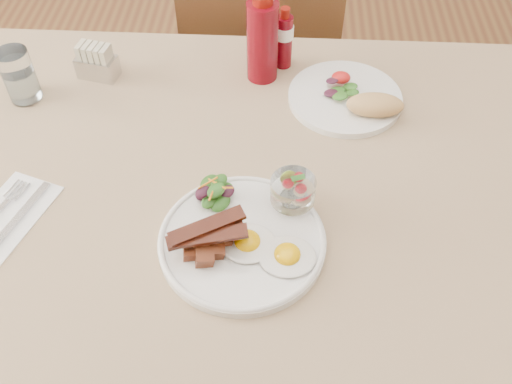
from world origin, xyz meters
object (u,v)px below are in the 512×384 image
object	(u,v)px
fruit_cup	(293,190)
second_plate	(352,98)
table	(246,203)
ketchup_bottle	(262,40)
sugar_caddy	(97,63)
hot_sauce_bottle	(284,39)
chair_far	(261,59)
main_plate	(242,241)
water_glass	(20,78)

from	to	relation	value
fruit_cup	second_plate	distance (m)	0.32
table	second_plate	world-z (taller)	second_plate
fruit_cup	ketchup_bottle	bearing A→B (deg)	100.32
table	sugar_caddy	world-z (taller)	sugar_caddy
fruit_cup	sugar_caddy	size ratio (longest dim) A/B	0.83
sugar_caddy	hot_sauce_bottle	bearing A→B (deg)	21.12
table	chair_far	xyz separation A→B (m)	(0.00, 0.66, -0.14)
fruit_cup	second_plate	bearing A→B (deg)	67.85
main_plate	table	bearing A→B (deg)	92.16
table	main_plate	size ratio (longest dim) A/B	4.75
table	hot_sauce_bottle	size ratio (longest dim) A/B	9.38
main_plate	sugar_caddy	distance (m)	0.56
second_plate	sugar_caddy	size ratio (longest dim) A/B	2.54
chair_far	main_plate	xyz separation A→B (m)	(0.01, -0.83, 0.24)
table	fruit_cup	world-z (taller)	fruit_cup
ketchup_bottle	table	bearing A→B (deg)	-93.53
hot_sauce_bottle	ketchup_bottle	bearing A→B (deg)	-137.01
fruit_cup	water_glass	xyz separation A→B (m)	(-0.56, 0.28, -0.01)
table	ketchup_bottle	world-z (taller)	ketchup_bottle
fruit_cup	sugar_caddy	world-z (taller)	fruit_cup
second_plate	sugar_caddy	xyz separation A→B (m)	(-0.55, 0.07, 0.02)
table	second_plate	xyz separation A→B (m)	(0.21, 0.21, 0.10)
sugar_caddy	water_glass	bearing A→B (deg)	-137.16
ketchup_bottle	hot_sauce_bottle	distance (m)	0.07
ketchup_bottle	main_plate	bearing A→B (deg)	-91.48
main_plate	ketchup_bottle	world-z (taller)	ketchup_bottle
second_plate	table	bearing A→B (deg)	-135.48
ketchup_bottle	second_plate	bearing A→B (deg)	-24.30
ketchup_bottle	sugar_caddy	xyz separation A→B (m)	(-0.36, -0.02, -0.06)
table	chair_far	size ratio (longest dim) A/B	1.43
ketchup_bottle	hot_sauce_bottle	bearing A→B (deg)	42.99
fruit_cup	hot_sauce_bottle	distance (m)	0.43
second_plate	hot_sauce_bottle	bearing A→B (deg)	138.60
table	water_glass	size ratio (longest dim) A/B	11.75
main_plate	sugar_caddy	bearing A→B (deg)	128.31
main_plate	water_glass	world-z (taller)	water_glass
table	sugar_caddy	size ratio (longest dim) A/B	14.22
ketchup_bottle	water_glass	world-z (taller)	ketchup_bottle
fruit_cup	water_glass	distance (m)	0.63
ketchup_bottle	sugar_caddy	world-z (taller)	ketchup_bottle
sugar_caddy	ketchup_bottle	bearing A→B (deg)	15.53
water_glass	second_plate	bearing A→B (deg)	1.15
second_plate	sugar_caddy	bearing A→B (deg)	173.06
table	fruit_cup	size ratio (longest dim) A/B	17.12
hot_sauce_bottle	sugar_caddy	size ratio (longest dim) A/B	1.52
second_plate	fruit_cup	bearing A→B (deg)	-112.15
second_plate	sugar_caddy	world-z (taller)	sugar_caddy
table	fruit_cup	xyz separation A→B (m)	(0.09, -0.09, 0.15)
chair_far	water_glass	xyz separation A→B (m)	(-0.48, -0.47, 0.28)
chair_far	hot_sauce_bottle	xyz separation A→B (m)	(0.06, -0.33, 0.30)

